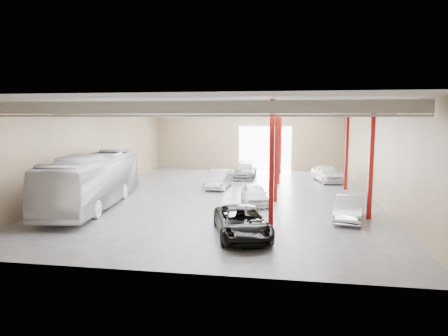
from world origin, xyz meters
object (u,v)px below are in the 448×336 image
(black_sedan, at_px, (242,222))
(car_row_a, at_px, (254,194))
(coach_bus, at_px, (94,180))
(car_row_b, at_px, (219,179))
(car_right_far, at_px, (327,173))
(car_row_c, at_px, (245,171))
(car_right_near, at_px, (350,208))

(black_sedan, xyz_separation_m, car_row_a, (-0.02, 7.84, -0.05))
(coach_bus, bearing_deg, car_row_b, 41.36)
(car_right_far, bearing_deg, car_row_b, -167.81)
(car_row_c, bearing_deg, car_row_b, -105.53)
(coach_bus, distance_m, car_right_far, 21.40)
(car_row_a, distance_m, car_right_far, 12.42)
(coach_bus, height_order, car_row_c, coach_bus)
(car_row_a, bearing_deg, coach_bus, 179.26)
(coach_bus, xyz_separation_m, car_right_near, (16.80, -1.20, -1.07))
(coach_bus, bearing_deg, black_sedan, -34.30)
(coach_bus, relative_size, car_row_c, 2.47)
(coach_bus, bearing_deg, car_row_a, 4.70)
(black_sedan, distance_m, car_row_c, 19.94)
(black_sedan, xyz_separation_m, car_row_c, (-1.96, 19.84, 0.00))
(car_row_a, distance_m, car_row_c, 12.16)
(coach_bus, relative_size, car_row_b, 2.73)
(black_sedan, height_order, car_row_a, black_sedan)
(car_row_a, xyz_separation_m, car_right_near, (5.95, -3.51, 0.02))
(car_row_a, height_order, car_row_c, car_row_c)
(car_row_a, bearing_deg, car_row_c, 86.37)
(car_row_c, relative_size, car_right_far, 1.12)
(black_sedan, bearing_deg, car_row_c, 80.08)
(car_row_c, bearing_deg, car_row_a, -81.16)
(car_row_a, relative_size, car_row_c, 0.80)
(black_sedan, distance_m, car_row_a, 7.84)
(car_row_a, height_order, car_right_far, car_right_far)
(coach_bus, height_order, black_sedan, coach_bus)
(car_row_c, distance_m, car_right_far, 7.97)
(car_row_a, xyz_separation_m, car_row_b, (-3.58, 5.96, 0.07))
(car_row_c, height_order, car_right_near, car_row_c)
(car_right_near, bearing_deg, black_sedan, -131.50)
(black_sedan, bearing_deg, car_row_b, 89.06)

